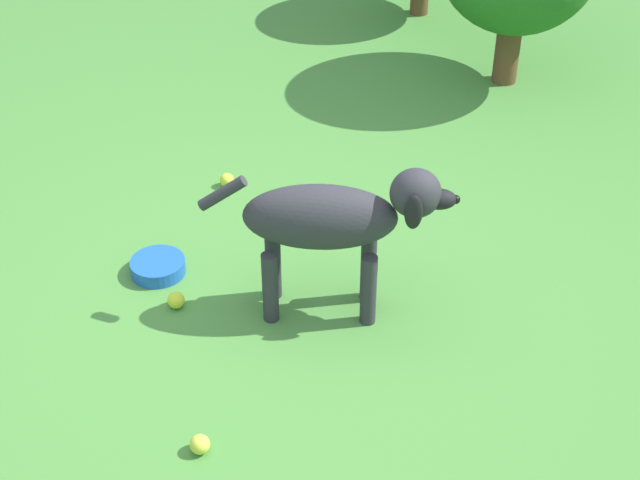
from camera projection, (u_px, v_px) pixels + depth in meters
name	position (u px, v px, depth m)	size (l,w,h in m)	color
ground	(286.00, 314.00, 3.52)	(14.00, 14.00, 0.00)	#478438
dog	(335.00, 220.00, 3.30)	(0.31, 0.92, 0.63)	#2D2D33
tennis_ball_0	(227.00, 180.00, 4.22)	(0.07, 0.07, 0.07)	#C3D336
tennis_ball_1	(200.00, 444.00, 2.95)	(0.07, 0.07, 0.07)	#CDD640
tennis_ball_2	(176.00, 300.00, 3.53)	(0.07, 0.07, 0.07)	#CDDE33
water_bowl	(158.00, 267.00, 3.70)	(0.22, 0.22, 0.06)	blue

